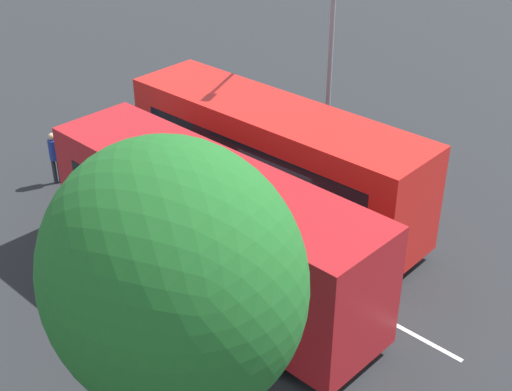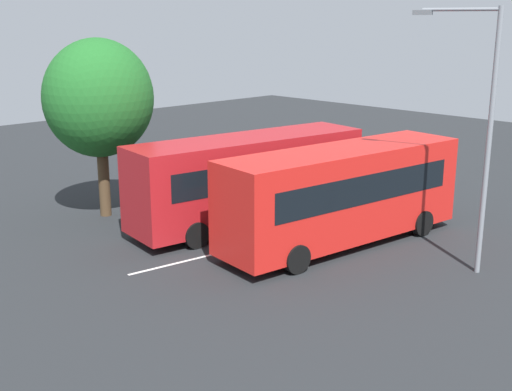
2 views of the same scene
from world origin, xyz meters
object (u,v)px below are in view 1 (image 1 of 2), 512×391
object	(u,v)px
bus_center_left	(210,226)
depot_tree	(173,280)
pedestrian	(54,154)
bus_far_left	(274,159)
street_lamp	(330,22)

from	to	relation	value
bus_center_left	depot_tree	xyz separation A→B (m)	(-3.26, 4.83, 2.78)
bus_center_left	pedestrian	xyz separation A→B (m)	(7.38, -1.43, -0.81)
bus_far_left	street_lamp	xyz separation A→B (m)	(0.87, -4.35, 2.73)
bus_far_left	depot_tree	world-z (taller)	depot_tree
depot_tree	pedestrian	bearing A→B (deg)	-30.47
bus_center_left	bus_far_left	bearing A→B (deg)	-71.16
depot_tree	bus_far_left	bearing A→B (deg)	-65.34
bus_far_left	depot_tree	size ratio (longest dim) A/B	1.39
pedestrian	depot_tree	bearing A→B (deg)	2.80
pedestrian	street_lamp	world-z (taller)	street_lamp
bus_far_left	pedestrian	xyz separation A→B (m)	(6.65, 2.42, -0.81)
bus_center_left	pedestrian	world-z (taller)	bus_center_left
bus_far_left	pedestrian	world-z (taller)	bus_far_left
street_lamp	bus_center_left	bearing A→B (deg)	-4.32
bus_center_left	street_lamp	world-z (taller)	street_lamp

